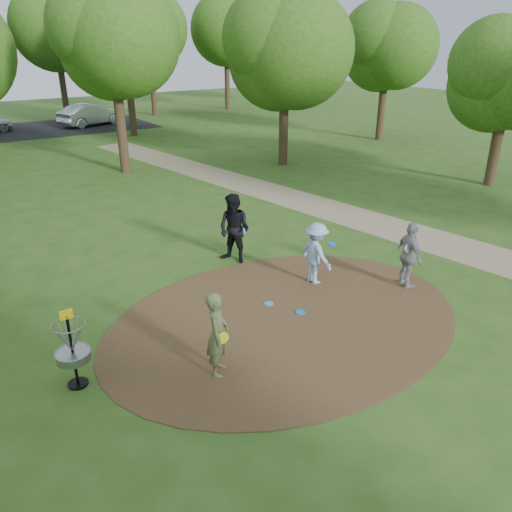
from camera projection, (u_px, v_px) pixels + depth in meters
ground at (286, 319)px, 11.09m from camera, size 100.00×100.00×0.00m
dirt_clearing at (286, 319)px, 11.08m from camera, size 8.40×8.40×0.02m
footpath at (409, 233)px, 15.96m from camera, size 7.55×39.89×0.01m
parking_lot at (47, 128)px, 34.83m from camera, size 14.00×8.00×0.01m
player_observer_with_disc at (217, 334)px, 9.00m from camera, size 0.68×0.72×1.66m
player_throwing_with_disc at (316, 253)px, 12.46m from camera, size 0.97×1.04×1.60m
player_walking_with_disc at (234, 229)px, 13.58m from camera, size 1.06×1.16×1.94m
player_waiting_with_disc at (409, 256)px, 12.20m from camera, size 0.72×1.08×1.70m
disc_ground_cyan at (269, 304)px, 11.67m from camera, size 0.22×0.22×0.02m
disc_ground_blue at (300, 312)px, 11.31m from camera, size 0.22×0.22×0.02m
disc_ground_red at (215, 299)px, 11.87m from camera, size 0.22×0.22×0.02m
car_right at (91, 114)px, 35.75m from camera, size 4.94×3.06×1.54m
disc_golf_basket at (71, 343)px, 8.64m from camera, size 0.63×0.63×1.54m
tree_ring at (186, 59)px, 15.28m from camera, size 36.54×45.68×9.02m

